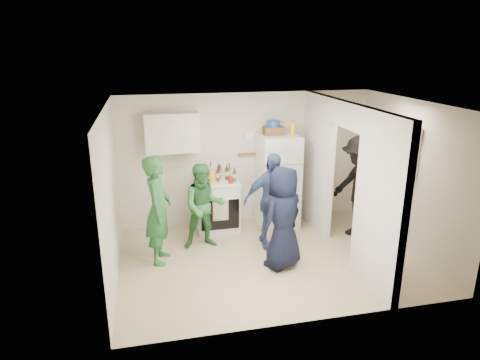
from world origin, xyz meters
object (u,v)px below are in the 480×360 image
object	(u,v)px
blue_bowl	(273,124)
person_green_center	(204,206)
stove	(217,205)
wicker_basket	(273,131)
person_nook	(359,188)
person_denim	(272,201)
fridge	(278,181)
person_navy	(283,218)
yellow_cup_stack_top	(293,129)
person_green_left	(158,210)

from	to	relation	value
blue_bowl	person_green_center	size ratio (longest dim) A/B	0.16
stove	wicker_basket	distance (m)	1.72
person_nook	person_denim	bearing A→B (deg)	-101.43
stove	blue_bowl	xyz separation A→B (m)	(1.06, 0.02, 1.49)
person_green_center	person_denim	size ratio (longest dim) A/B	0.89
fridge	person_navy	distance (m)	1.66
blue_bowl	yellow_cup_stack_top	size ratio (longest dim) A/B	0.96
wicker_basket	blue_bowl	xyz separation A→B (m)	(0.00, 0.00, 0.13)
fridge	person_navy	bearing A→B (deg)	-104.63
person_green_center	person_green_left	bearing A→B (deg)	-155.11
blue_bowl	person_denim	world-z (taller)	blue_bowl
yellow_cup_stack_top	person_denim	distance (m)	1.45
yellow_cup_stack_top	wicker_basket	bearing A→B (deg)	154.89
wicker_basket	person_denim	xyz separation A→B (m)	(-0.28, -0.93, -1.01)
person_green_left	person_navy	size ratio (longest dim) A/B	1.07
stove	yellow_cup_stack_top	world-z (taller)	yellow_cup_stack_top
stove	person_nook	size ratio (longest dim) A/B	0.51
blue_bowl	person_green_center	xyz separation A→B (m)	(-1.40, -0.71, -1.22)
stove	person_nook	xyz separation A→B (m)	(2.40, -0.87, 0.45)
wicker_basket	yellow_cup_stack_top	world-z (taller)	yellow_cup_stack_top
person_green_center	person_navy	world-z (taller)	person_navy
blue_bowl	person_navy	size ratio (longest dim) A/B	0.15
wicker_basket	blue_bowl	distance (m)	0.13
person_green_center	person_denim	world-z (taller)	person_denim
person_denim	person_nook	distance (m)	1.62
person_denim	blue_bowl	bearing A→B (deg)	74.24
yellow_cup_stack_top	person_green_left	bearing A→B (deg)	-159.95
blue_bowl	person_green_left	xyz separation A→B (m)	(-2.16, -1.05, -1.09)
yellow_cup_stack_top	person_green_center	distance (m)	2.14
fridge	person_nook	world-z (taller)	person_nook
person_green_center	person_navy	distance (m)	1.44
fridge	person_green_left	xyz separation A→B (m)	(-2.26, -1.00, -0.01)
stove	blue_bowl	size ratio (longest dim) A/B	3.95
person_green_left	person_nook	world-z (taller)	person_nook
fridge	wicker_basket	bearing A→B (deg)	153.43
wicker_basket	person_navy	distance (m)	1.97
person_denim	person_nook	world-z (taller)	person_nook
person_navy	person_green_left	bearing A→B (deg)	-49.20
wicker_basket	person_nook	world-z (taller)	wicker_basket
person_green_center	person_denim	bearing A→B (deg)	-11.29
blue_bowl	person_green_center	distance (m)	1.99
yellow_cup_stack_top	person_nook	bearing A→B (deg)	-35.93
stove	person_denim	xyz separation A→B (m)	(0.78, -0.91, 0.35)
yellow_cup_stack_top	person_navy	distance (m)	1.95
blue_bowl	yellow_cup_stack_top	distance (m)	0.36
person_denim	person_nook	size ratio (longest dim) A/B	0.89
person_denim	person_navy	distance (m)	0.72
blue_bowl	person_navy	xyz separation A→B (m)	(-0.32, -1.65, -1.15)
person_green_left	person_nook	size ratio (longest dim) A/B	0.94
wicker_basket	person_green_center	world-z (taller)	wicker_basket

